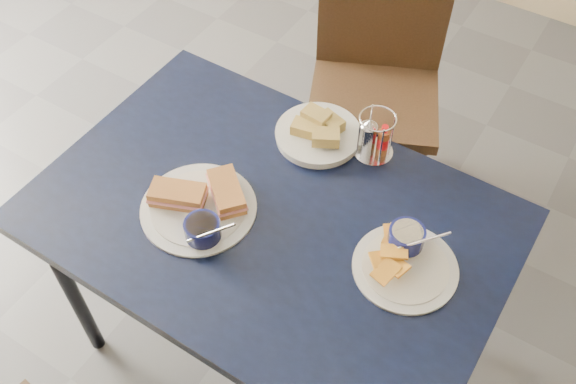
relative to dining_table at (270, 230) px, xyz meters
The scene contains 7 objects.
ground 0.71m from the dining_table, 131.21° to the right, with size 6.00×6.00×0.00m, color #4B4B4F.
dining_table is the anchor object (origin of this frame).
chair_far 0.90m from the dining_table, 95.15° to the left, with size 0.60×0.60×0.97m.
sandwich_plate 0.20m from the dining_table, 152.10° to the right, with size 0.32×0.30×0.12m.
plantain_plate 0.36m from the dining_table, ahead, with size 0.26×0.26×0.12m.
bread_basket 0.31m from the dining_table, 95.96° to the left, with size 0.24×0.24×0.07m.
condiment_caddy 0.38m from the dining_table, 70.14° to the left, with size 0.11×0.11×0.14m.
Camera 1 is at (0.70, -0.66, 2.07)m, focal length 40.00 mm.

